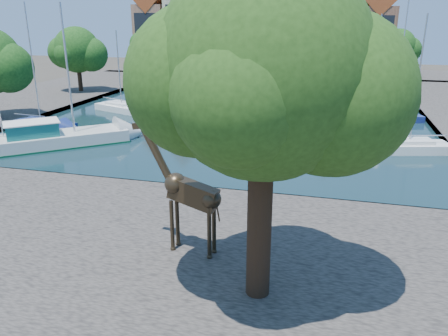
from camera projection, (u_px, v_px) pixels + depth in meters
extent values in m
plane|color=#38332B|center=(156.00, 190.00, 25.03)|extent=(160.00, 160.00, 0.00)
cube|color=black|center=(243.00, 109.00, 47.00)|extent=(38.00, 50.00, 0.08)
cube|color=#534D48|center=(92.00, 244.00, 18.54)|extent=(50.00, 14.00, 0.50)
cube|color=#534D48|center=(281.00, 73.00, 76.23)|extent=(60.00, 16.00, 0.50)
cube|color=#534D48|center=(41.00, 97.00, 52.79)|extent=(14.00, 52.00, 0.50)
cylinder|color=#332114|center=(260.00, 219.00, 13.97)|extent=(0.80, 0.80, 5.50)
sphere|color=#1F4012|center=(264.00, 70.00, 12.45)|extent=(6.40, 6.40, 6.40)
sphere|color=#1F4012|center=(331.00, 94.00, 12.48)|extent=(4.80, 4.80, 4.80)
sphere|color=#1F4012|center=(201.00, 82.00, 12.60)|extent=(4.48, 4.48, 4.48)
cube|color=#936750|center=(157.00, 37.00, 79.75)|extent=(5.39, 9.00, 11.00)
cube|color=black|center=(147.00, 38.00, 75.65)|extent=(4.40, 0.05, 8.25)
cube|color=beige|center=(188.00, 33.00, 78.10)|extent=(5.88, 9.00, 12.50)
cube|color=black|center=(179.00, 34.00, 73.99)|extent=(4.80, 0.05, 9.38)
cube|color=silver|center=(223.00, 39.00, 76.90)|extent=(6.37, 9.00, 10.50)
cube|color=black|center=(216.00, 40.00, 72.80)|extent=(5.20, 0.05, 7.88)
cube|color=brown|center=(260.00, 32.00, 74.96)|extent=(5.39, 9.00, 13.00)
cube|color=black|center=(255.00, 33.00, 70.86)|extent=(4.40, 0.05, 9.75)
cube|color=#C4A88C|center=(294.00, 37.00, 73.80)|extent=(5.88, 9.00, 11.50)
cube|color=black|center=(292.00, 38.00, 69.70)|extent=(4.80, 0.05, 8.62)
cube|color=beige|center=(334.00, 36.00, 72.19)|extent=(6.37, 9.00, 12.00)
cube|color=black|center=(334.00, 37.00, 68.09)|extent=(5.20, 0.05, 9.00)
cube|color=brown|center=(375.00, 41.00, 70.91)|extent=(5.39, 9.00, 10.50)
cube|color=black|center=(377.00, 42.00, 66.81)|extent=(4.40, 0.05, 7.88)
cylinder|color=#332114|center=(151.00, 62.00, 75.75)|extent=(0.50, 0.50, 3.20)
sphere|color=#11360F|center=(150.00, 42.00, 74.68)|extent=(5.60, 5.60, 5.60)
sphere|color=#11360F|center=(160.00, 46.00, 74.74)|extent=(4.20, 4.20, 4.20)
sphere|color=#11360F|center=(141.00, 44.00, 74.77)|extent=(3.92, 3.92, 3.92)
cylinder|color=#332114|center=(195.00, 63.00, 73.87)|extent=(0.50, 0.50, 3.20)
sphere|color=#11360F|center=(195.00, 43.00, 72.84)|extent=(5.20, 5.20, 5.20)
sphere|color=#11360F|center=(204.00, 47.00, 72.92)|extent=(3.90, 3.90, 3.90)
sphere|color=#11360F|center=(186.00, 45.00, 72.90)|extent=(3.64, 3.64, 3.64)
cylinder|color=#332114|center=(241.00, 64.00, 72.00)|extent=(0.50, 0.50, 3.20)
sphere|color=#11360F|center=(241.00, 43.00, 70.89)|extent=(6.00, 6.00, 6.00)
sphere|color=#11360F|center=(253.00, 46.00, 70.94)|extent=(4.50, 4.50, 4.50)
sphere|color=#11360F|center=(231.00, 45.00, 71.01)|extent=(4.20, 4.20, 4.20)
cylinder|color=#332114|center=(290.00, 65.00, 70.12)|extent=(0.50, 0.50, 3.20)
sphere|color=#11360F|center=(291.00, 44.00, 69.07)|extent=(5.40, 5.40, 5.40)
sphere|color=#11360F|center=(301.00, 48.00, 69.14)|extent=(4.05, 4.05, 4.05)
sphere|color=#11360F|center=(281.00, 46.00, 69.14)|extent=(3.78, 3.78, 3.78)
cylinder|color=#332114|center=(341.00, 67.00, 68.24)|extent=(0.50, 0.50, 3.20)
sphere|color=#11360F|center=(343.00, 44.00, 67.15)|extent=(5.80, 5.80, 5.80)
sphere|color=#11360F|center=(354.00, 48.00, 67.21)|extent=(4.35, 4.35, 4.35)
sphere|color=#11360F|center=(332.00, 46.00, 67.26)|extent=(4.06, 4.06, 4.06)
cylinder|color=#332114|center=(395.00, 68.00, 66.37)|extent=(0.50, 0.50, 3.20)
sphere|color=#11360F|center=(398.00, 46.00, 65.33)|extent=(5.20, 5.20, 5.20)
sphere|color=#11360F|center=(408.00, 50.00, 65.41)|extent=(3.90, 3.90, 3.90)
sphere|color=#11360F|center=(388.00, 48.00, 65.39)|extent=(3.64, 3.64, 3.64)
sphere|color=#11360F|center=(8.00, 68.00, 39.14)|extent=(4.50, 4.50, 4.50)
cylinder|color=#332114|center=(80.00, 77.00, 55.12)|extent=(0.54, 0.54, 3.40)
sphere|color=#11360F|center=(77.00, 50.00, 54.01)|extent=(5.60, 5.60, 5.60)
sphere|color=#11360F|center=(91.00, 54.00, 54.08)|extent=(4.20, 4.20, 4.20)
sphere|color=#11360F|center=(64.00, 52.00, 54.10)|extent=(3.92, 3.92, 3.92)
cylinder|color=#322719|center=(172.00, 226.00, 17.24)|extent=(0.16, 0.16, 2.13)
cylinder|color=#322719|center=(177.00, 221.00, 17.63)|extent=(0.16, 0.16, 2.13)
cylinder|color=#322719|center=(209.00, 233.00, 16.65)|extent=(0.16, 0.16, 2.13)
cylinder|color=#322719|center=(214.00, 228.00, 17.04)|extent=(0.16, 0.16, 2.13)
cube|color=#322719|center=(193.00, 194.00, 16.66)|extent=(2.12, 0.85, 1.24)
cylinder|color=#322719|center=(157.00, 155.00, 16.76)|extent=(1.39, 0.50, 2.20)
cube|color=#322719|center=(139.00, 126.00, 16.67)|extent=(0.61, 0.27, 0.34)
cube|color=silver|center=(59.00, 138.00, 33.14)|extent=(9.52, 8.84, 1.22)
cube|color=#16635E|center=(32.00, 130.00, 32.13)|extent=(4.13, 4.00, 1.12)
cylinder|color=#B2B2B7|center=(68.00, 70.00, 32.01)|extent=(0.15, 0.15, 9.37)
cube|color=white|center=(5.00, 144.00, 32.29)|extent=(4.89, 2.91, 0.82)
cube|color=white|center=(4.00, 140.00, 32.20)|extent=(2.27, 1.68, 0.45)
cube|color=navy|center=(41.00, 125.00, 37.81)|extent=(6.25, 2.77, 0.86)
cube|color=navy|center=(41.00, 122.00, 37.72)|extent=(2.79, 1.76, 0.48)
cylinder|color=#B2B2B7|center=(33.00, 65.00, 36.13)|extent=(0.12, 0.12, 9.80)
cube|color=white|center=(122.00, 107.00, 45.52)|extent=(6.49, 4.23, 0.82)
cube|color=white|center=(122.00, 105.00, 45.43)|extent=(3.04, 2.37, 0.46)
cylinder|color=#B2B2B7|center=(119.00, 69.00, 44.23)|extent=(0.11, 0.11, 7.46)
cube|color=silver|center=(177.00, 82.00, 63.41)|extent=(5.98, 3.11, 0.92)
cube|color=silver|center=(177.00, 79.00, 63.31)|extent=(2.72, 1.87, 0.51)
cylinder|color=#B2B2B7|center=(176.00, 47.00, 61.84)|extent=(0.12, 0.12, 9.11)
cube|color=silver|center=(183.00, 77.00, 68.43)|extent=(5.60, 3.27, 0.83)
cube|color=silver|center=(183.00, 75.00, 68.34)|extent=(2.59, 1.90, 0.46)
cylinder|color=#B2B2B7|center=(182.00, 45.00, 66.83)|extent=(0.11, 0.11, 9.33)
cube|color=silver|center=(409.00, 146.00, 31.70)|extent=(6.06, 3.41, 0.85)
cube|color=silver|center=(409.00, 142.00, 31.61)|extent=(2.79, 2.00, 0.47)
cylinder|color=#B2B2B7|center=(418.00, 81.00, 30.17)|extent=(0.11, 0.11, 8.89)
cube|color=navy|center=(394.00, 118.00, 40.93)|extent=(5.52, 3.42, 0.78)
cube|color=navy|center=(394.00, 115.00, 40.85)|extent=(2.57, 1.95, 0.44)
cylinder|color=#B2B2B7|center=(401.00, 58.00, 39.17)|extent=(0.10, 0.10, 10.36)
cube|color=white|center=(375.00, 97.00, 51.23)|extent=(5.76, 3.39, 0.83)
cube|color=white|center=(376.00, 95.00, 51.14)|extent=(2.67, 1.96, 0.46)
cylinder|color=#B2B2B7|center=(380.00, 59.00, 49.79)|extent=(0.11, 0.11, 8.40)
cube|color=silver|center=(374.00, 86.00, 59.46)|extent=(6.47, 4.43, 0.99)
cube|color=silver|center=(374.00, 83.00, 59.35)|extent=(3.06, 2.45, 0.55)
cylinder|color=#B2B2B7|center=(378.00, 49.00, 57.90)|extent=(0.13, 0.13, 8.99)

